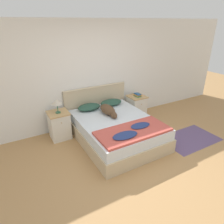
% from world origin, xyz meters
% --- Properties ---
extents(ground_plane, '(16.00, 16.00, 0.00)m').
position_xyz_m(ground_plane, '(0.00, 0.00, 0.00)').
color(ground_plane, tan).
extents(wall_back, '(9.00, 0.06, 2.55)m').
position_xyz_m(wall_back, '(0.00, 2.13, 1.27)').
color(wall_back, white).
rests_on(wall_back, ground_plane).
extents(bed, '(1.60, 2.04, 0.52)m').
position_xyz_m(bed, '(0.13, 1.02, 0.26)').
color(bed, '#C6B28E').
rests_on(bed, ground_plane).
extents(headboard, '(1.68, 0.06, 1.00)m').
position_xyz_m(headboard, '(0.13, 2.06, 0.52)').
color(headboard, '#C6B28E').
rests_on(headboard, ground_plane).
extents(nightstand_left, '(0.45, 0.46, 0.64)m').
position_xyz_m(nightstand_left, '(-0.95, 1.75, 0.32)').
color(nightstand_left, silver).
rests_on(nightstand_left, ground_plane).
extents(nightstand_right, '(0.45, 0.46, 0.64)m').
position_xyz_m(nightstand_right, '(1.21, 1.75, 0.32)').
color(nightstand_right, silver).
rests_on(nightstand_right, ground_plane).
extents(pillow_left, '(0.56, 0.36, 0.14)m').
position_xyz_m(pillow_left, '(-0.18, 1.80, 0.59)').
color(pillow_left, '#284C3D').
rests_on(pillow_left, bed).
extents(pillow_right, '(0.56, 0.36, 0.14)m').
position_xyz_m(pillow_right, '(0.44, 1.80, 0.59)').
color(pillow_right, '#284C3D').
rests_on(pillow_right, bed).
extents(quilt, '(1.45, 0.68, 0.08)m').
position_xyz_m(quilt, '(0.12, 0.38, 0.55)').
color(quilt, '#BC4C42').
rests_on(quilt, bed).
extents(dog, '(0.27, 0.74, 0.20)m').
position_xyz_m(dog, '(0.11, 1.36, 0.62)').
color(dog, brown).
rests_on(dog, bed).
extents(book_stack, '(0.15, 0.20, 0.08)m').
position_xyz_m(book_stack, '(1.21, 1.73, 0.68)').
color(book_stack, '#337547').
rests_on(book_stack, nightstand_right).
extents(table_lamp, '(0.23, 0.23, 0.32)m').
position_xyz_m(table_lamp, '(-0.95, 1.73, 0.89)').
color(table_lamp, '#336B4C').
rests_on(table_lamp, nightstand_left).
extents(rug, '(1.30, 0.83, 0.00)m').
position_xyz_m(rug, '(1.64, 0.21, 0.00)').
color(rug, '#604C75').
rests_on(rug, ground_plane).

